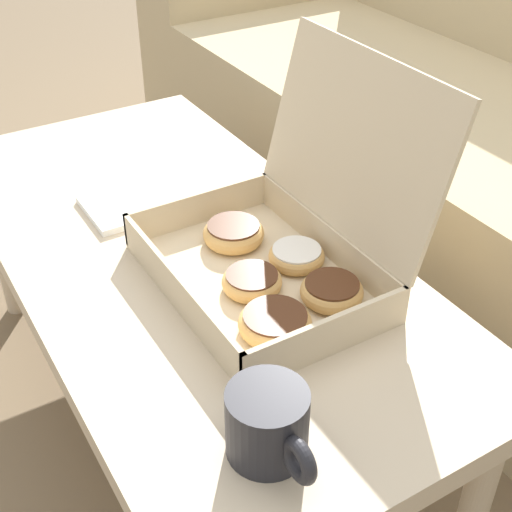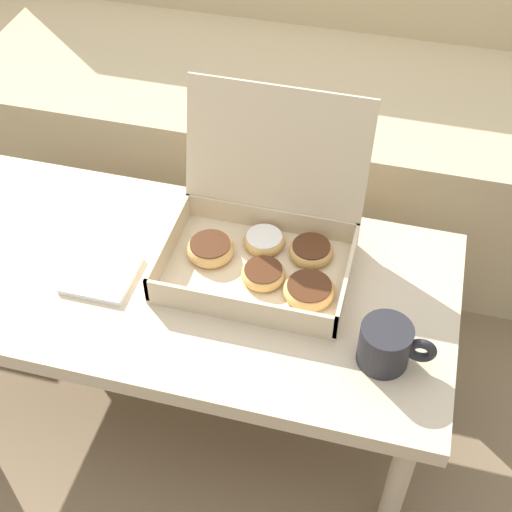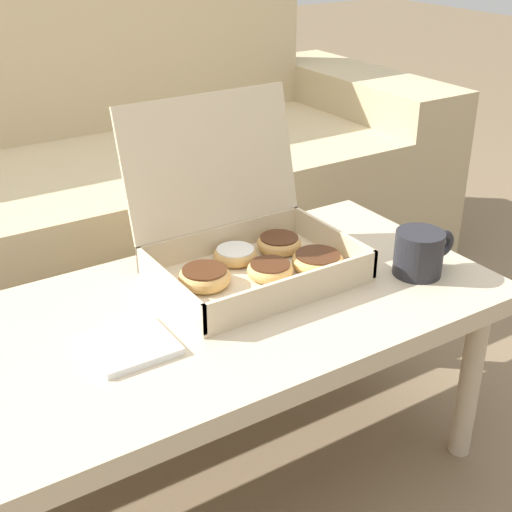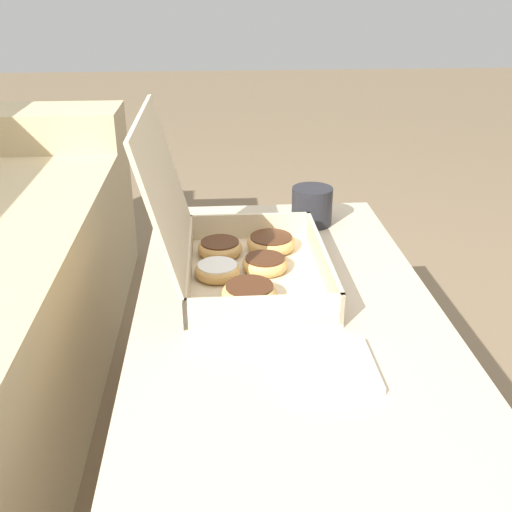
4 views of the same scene
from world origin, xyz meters
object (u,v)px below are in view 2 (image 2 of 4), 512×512
at_px(coffee_table, 180,289).
at_px(pastry_box, 267,241).
at_px(couch, 275,90).
at_px(coffee_mug, 387,345).

bearing_deg(coffee_table, pastry_box, 29.03).
xyz_separation_m(couch, coffee_mug, (0.44, -0.97, 0.14)).
bearing_deg(pastry_box, coffee_table, -150.97).
distance_m(couch, coffee_table, 0.87).
height_order(pastry_box, coffee_mug, pastry_box).
relative_size(pastry_box, coffee_mug, 2.71).
bearing_deg(coffee_mug, couch, 114.25).
bearing_deg(couch, coffee_table, -90.00).
relative_size(couch, coffee_table, 2.06).
distance_m(pastry_box, coffee_mug, 0.33).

